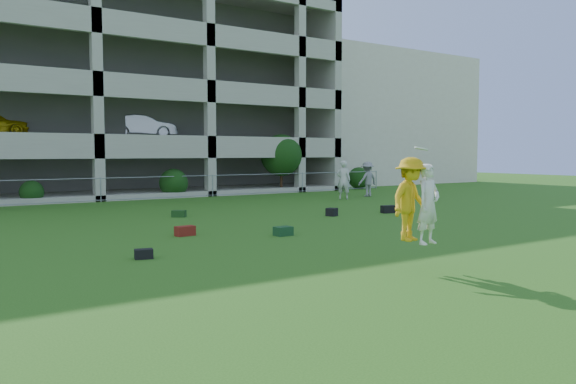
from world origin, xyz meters
TOP-DOWN VIEW (x-y plane):
  - ground at (0.00, 0.00)m, footprint 100.00×100.00m
  - stucco_building at (23.00, 28.00)m, footprint 16.00×14.00m
  - bystander_e at (10.81, 13.66)m, footprint 0.86×0.83m
  - bystander_f at (13.07, 14.36)m, footprint 1.26×0.77m
  - bag_red_a at (-1.11, 6.29)m, footprint 0.57×0.35m
  - bag_black_b at (-3.30, 3.54)m, footprint 0.45×0.33m
  - bag_green_c at (1.25, 4.75)m, footprint 0.52×0.37m
  - crate_d at (5.53, 7.92)m, footprint 0.45×0.45m
  - bag_black_e at (8.07, 7.51)m, footprint 0.65×0.42m
  - bag_green_g at (0.60, 10.82)m, footprint 0.58×0.55m
  - frisbee_contest at (0.88, -0.68)m, footprint 1.22×0.85m
  - parking_garage at (-0.00, 27.70)m, footprint 30.00×14.00m
  - fence at (0.00, 19.00)m, footprint 36.06×0.06m
  - shrub_row at (4.59, 19.70)m, footprint 34.38×2.52m

SIDE VIEW (x-z plane):
  - ground at x=0.00m, z-range 0.00..0.00m
  - bag_black_b at x=-3.30m, z-range 0.00..0.22m
  - bag_green_g at x=0.60m, z-range 0.00..0.25m
  - bag_green_c at x=1.25m, z-range 0.00..0.26m
  - bag_red_a at x=-1.11m, z-range 0.00..0.28m
  - crate_d at x=5.53m, z-range 0.00..0.30m
  - bag_black_e at x=8.07m, z-range 0.00..0.30m
  - fence at x=0.00m, z-range 0.01..1.21m
  - bystander_f at x=13.07m, z-range 0.00..1.89m
  - bystander_e at x=10.81m, z-range 0.00..1.99m
  - frisbee_contest at x=0.88m, z-range 0.43..2.41m
  - shrub_row at x=4.59m, z-range -0.24..3.26m
  - stucco_building at x=23.00m, z-range 0.00..10.00m
  - parking_garage at x=0.00m, z-range 0.01..12.01m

